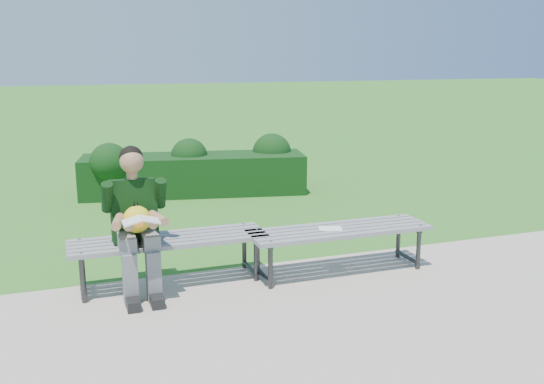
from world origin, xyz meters
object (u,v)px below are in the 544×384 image
Objects in this scene: hedge at (196,170)px; seated_boy at (136,217)px; bench_right at (339,233)px; bench_left at (169,243)px; paper_sheet at (330,229)px.

seated_boy is at bearing -109.66° from hedge.
hedge is 4.02m from bench_right.
bench_left is 1.00× the size of bench_right.
bench_left is 0.43m from seated_boy.
bench_right is 1.95m from seated_boy.
bench_right is at bearing 0.00° from paper_sheet.
seated_boy is (-0.30, -0.09, 0.30)m from bench_left.
bench_right is at bearing -8.05° from bench_left.
paper_sheet is (1.82, -0.13, -0.24)m from seated_boy.
paper_sheet is at bearing -8.57° from bench_left.
hedge is at bearing 70.34° from seated_boy.
bench_left and bench_right have the same top height.
hedge reaches higher than bench_left.
seated_boy reaches higher than paper_sheet.
bench_right is at bearing -4.01° from seated_boy.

